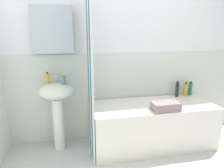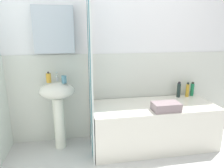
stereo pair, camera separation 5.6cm
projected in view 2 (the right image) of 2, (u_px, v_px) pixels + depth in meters
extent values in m
cube|color=white|center=(123.00, 53.00, 2.78)|extent=(3.60, 0.05, 2.40)
cube|color=silver|center=(123.00, 95.00, 2.90)|extent=(3.60, 0.02, 1.20)
cube|color=silver|center=(54.00, 30.00, 2.47)|extent=(0.48, 0.12, 0.56)
cylinder|color=white|center=(59.00, 123.00, 2.62)|extent=(0.14, 0.14, 0.68)
ellipsoid|color=silver|center=(57.00, 91.00, 2.51)|extent=(0.44, 0.34, 0.20)
cylinder|color=silver|center=(57.00, 79.00, 2.57)|extent=(0.03, 0.03, 0.05)
cylinder|color=silver|center=(56.00, 76.00, 2.51)|extent=(0.02, 0.10, 0.02)
sphere|color=silver|center=(57.00, 73.00, 2.55)|extent=(0.03, 0.03, 0.03)
cylinder|color=gold|center=(49.00, 78.00, 2.49)|extent=(0.06, 0.06, 0.11)
sphere|color=#292125|center=(48.00, 73.00, 2.47)|extent=(0.02, 0.02, 0.02)
cylinder|color=teal|center=(64.00, 79.00, 2.46)|extent=(0.06, 0.06, 0.09)
cube|color=white|center=(153.00, 125.00, 2.70)|extent=(1.59, 0.66, 0.57)
cube|color=white|center=(92.00, 79.00, 2.13)|extent=(0.01, 0.13, 2.00)
cube|color=teal|center=(91.00, 77.00, 2.26)|extent=(0.01, 0.13, 2.00)
cube|color=white|center=(90.00, 74.00, 2.39)|extent=(0.01, 0.13, 2.00)
cube|color=#32687B|center=(89.00, 72.00, 2.51)|extent=(0.01, 0.13, 2.00)
cube|color=white|center=(89.00, 70.00, 2.64)|extent=(0.01, 0.13, 2.00)
cylinder|color=#1B7D4E|center=(192.00, 90.00, 2.98)|extent=(0.05, 0.05, 0.18)
cylinder|color=#252A20|center=(193.00, 83.00, 2.96)|extent=(0.03, 0.03, 0.02)
cylinder|color=gold|center=(187.00, 90.00, 2.94)|extent=(0.05, 0.05, 0.18)
cylinder|color=black|center=(188.00, 83.00, 2.92)|extent=(0.03, 0.03, 0.02)
cylinder|color=#1F302D|center=(179.00, 90.00, 2.92)|extent=(0.05, 0.05, 0.20)
cylinder|color=#29252D|center=(179.00, 83.00, 2.89)|extent=(0.04, 0.04, 0.02)
cube|color=gray|center=(166.00, 107.00, 2.43)|extent=(0.33, 0.20, 0.10)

